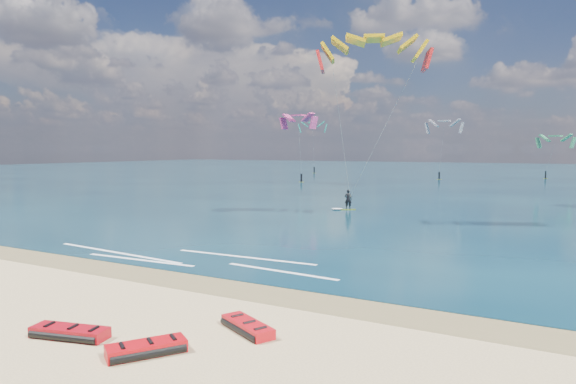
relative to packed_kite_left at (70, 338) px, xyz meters
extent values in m
plane|color=tan|center=(-2.57, 43.84, 0.00)|extent=(320.00, 320.00, 0.00)
cube|color=brown|center=(-2.57, 6.84, 0.00)|extent=(320.00, 2.40, 0.01)
cube|color=#082231|center=(-2.57, 107.84, 0.02)|extent=(320.00, 200.00, 0.04)
cube|color=#B5E91B|center=(-4.78, 33.93, 0.07)|extent=(1.40, 1.08, 0.06)
imported|color=black|center=(-4.78, 33.93, 1.01)|extent=(0.77, 0.62, 1.83)
cylinder|color=black|center=(-4.47, 33.63, 1.27)|extent=(0.50, 0.32, 0.04)
cube|color=white|center=(-8.31, 9.59, 0.04)|extent=(9.55, 1.04, 0.01)
cube|color=white|center=(-5.94, 8.84, 0.04)|extent=(6.66, 0.60, 0.01)
cube|color=white|center=(1.55, 10.14, 0.04)|extent=(5.93, 0.66, 0.01)
cube|color=white|center=(-1.66, 11.94, 0.04)|extent=(8.18, 0.54, 0.01)
camera|label=1|loc=(12.91, -9.97, 5.64)|focal=32.00mm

